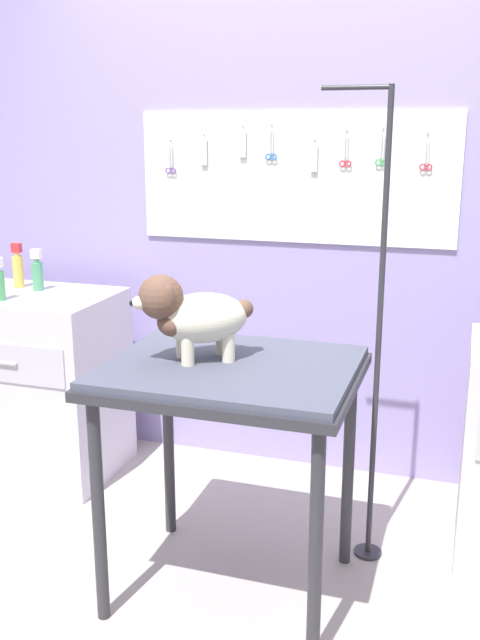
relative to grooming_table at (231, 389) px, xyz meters
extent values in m
cube|color=#ACA19D|center=(-0.04, -0.16, -0.80)|extent=(4.40, 4.00, 0.04)
cube|color=#988AC5|center=(-0.04, 1.12, 0.37)|extent=(4.00, 0.06, 2.30)
cube|color=white|center=(-0.06, 1.08, 0.65)|extent=(1.49, 0.02, 0.59)
cylinder|color=gray|center=(-0.66, 1.07, 0.81)|extent=(0.01, 0.02, 0.01)
cube|color=silver|center=(-0.67, 1.06, 0.74)|extent=(0.01, 0.00, 0.11)
cube|color=silver|center=(-0.66, 1.06, 0.74)|extent=(0.01, 0.00, 0.11)
torus|color=#6A3B8D|center=(-0.68, 1.06, 0.67)|extent=(0.03, 0.01, 0.03)
torus|color=#6A3B8D|center=(-0.65, 1.06, 0.67)|extent=(0.03, 0.01, 0.03)
cylinder|color=gray|center=(-0.49, 1.07, 0.84)|extent=(0.01, 0.02, 0.01)
cube|color=silver|center=(-0.49, 1.06, 0.76)|extent=(0.03, 0.01, 0.13)
cylinder|color=gray|center=(-0.30, 1.07, 0.88)|extent=(0.01, 0.02, 0.01)
cube|color=silver|center=(-0.30, 1.06, 0.80)|extent=(0.03, 0.01, 0.13)
cylinder|color=gray|center=(-0.16, 1.07, 0.89)|extent=(0.01, 0.02, 0.01)
cube|color=silver|center=(-0.17, 1.06, 0.82)|extent=(0.01, 0.00, 0.11)
cube|color=silver|center=(-0.15, 1.06, 0.82)|extent=(0.01, 0.00, 0.11)
torus|color=blue|center=(-0.17, 1.06, 0.74)|extent=(0.03, 0.01, 0.03)
torus|color=blue|center=(-0.15, 1.06, 0.74)|extent=(0.03, 0.01, 0.03)
cylinder|color=gray|center=(0.04, 1.07, 0.82)|extent=(0.01, 0.02, 0.01)
cube|color=silver|center=(0.04, 1.06, 0.74)|extent=(0.03, 0.01, 0.13)
cylinder|color=gray|center=(0.18, 1.07, 0.86)|extent=(0.01, 0.02, 0.01)
cube|color=silver|center=(0.18, 1.06, 0.79)|extent=(0.01, 0.00, 0.11)
cube|color=silver|center=(0.19, 1.06, 0.79)|extent=(0.01, 0.00, 0.11)
torus|color=red|center=(0.17, 1.06, 0.72)|extent=(0.03, 0.01, 0.03)
torus|color=red|center=(0.20, 1.06, 0.72)|extent=(0.03, 0.01, 0.03)
cylinder|color=gray|center=(0.34, 1.07, 0.87)|extent=(0.01, 0.02, 0.01)
cube|color=silver|center=(0.34, 1.06, 0.80)|extent=(0.01, 0.00, 0.11)
cube|color=silver|center=(0.35, 1.06, 0.80)|extent=(0.01, 0.00, 0.11)
torus|color=green|center=(0.33, 1.06, 0.72)|extent=(0.03, 0.01, 0.03)
torus|color=green|center=(0.36, 1.06, 0.72)|extent=(0.03, 0.01, 0.03)
cylinder|color=gray|center=(0.53, 1.07, 0.85)|extent=(0.01, 0.02, 0.01)
cube|color=silver|center=(0.53, 1.06, 0.78)|extent=(0.01, 0.00, 0.11)
cube|color=silver|center=(0.54, 1.06, 0.78)|extent=(0.01, 0.00, 0.11)
torus|color=red|center=(0.52, 1.06, 0.71)|extent=(0.03, 0.01, 0.03)
torus|color=red|center=(0.55, 1.06, 0.71)|extent=(0.03, 0.01, 0.03)
cylinder|color=#2D2D33|center=(-0.37, -0.29, -0.37)|extent=(0.04, 0.04, 0.81)
cylinder|color=#2D2D33|center=(0.37, -0.29, -0.37)|extent=(0.04, 0.04, 0.81)
cylinder|color=#2D2D33|center=(-0.37, 0.29, -0.37)|extent=(0.04, 0.04, 0.81)
cylinder|color=#2D2D33|center=(0.37, 0.29, -0.37)|extent=(0.04, 0.04, 0.81)
cube|color=#2D2D33|center=(0.00, 0.00, 0.05)|extent=(0.86, 0.71, 0.03)
cube|color=#474B5D|center=(0.00, 0.00, 0.08)|extent=(0.83, 0.69, 0.03)
cylinder|color=#2D2D33|center=(0.45, 0.37, -0.77)|extent=(0.11, 0.11, 0.01)
cylinder|color=#2D2D33|center=(0.45, 0.37, 0.12)|extent=(0.02, 0.02, 1.79)
cylinder|color=#2D2D33|center=(0.33, 0.37, 1.00)|extent=(0.24, 0.02, 0.02)
cylinder|color=beige|center=(-0.13, -0.06, 0.15)|extent=(0.04, 0.04, 0.10)
cylinder|color=beige|center=(-0.18, 0.01, 0.15)|extent=(0.04, 0.04, 0.10)
cylinder|color=beige|center=(-0.01, 0.02, 0.15)|extent=(0.04, 0.04, 0.10)
cylinder|color=beige|center=(-0.06, 0.09, 0.15)|extent=(0.04, 0.04, 0.10)
ellipsoid|color=beige|center=(-0.10, 0.01, 0.24)|extent=(0.36, 0.33, 0.17)
ellipsoid|color=brown|center=(-0.19, -0.05, 0.23)|extent=(0.16, 0.17, 0.09)
sphere|color=brown|center=(-0.22, -0.07, 0.32)|extent=(0.15, 0.15, 0.15)
ellipsoid|color=beige|center=(-0.28, -0.10, 0.31)|extent=(0.09, 0.09, 0.05)
sphere|color=black|center=(-0.30, -0.12, 0.31)|extent=(0.02, 0.02, 0.02)
ellipsoid|color=brown|center=(-0.17, -0.11, 0.34)|extent=(0.06, 0.05, 0.08)
ellipsoid|color=brown|center=(-0.25, -0.01, 0.34)|extent=(0.06, 0.05, 0.08)
sphere|color=brown|center=(0.02, 0.09, 0.26)|extent=(0.06, 0.06, 0.06)
cube|color=silver|center=(-1.23, 0.64, -0.33)|extent=(0.80, 0.56, 0.89)
cylinder|color=gold|center=(-1.35, 0.75, 0.19)|extent=(0.05, 0.05, 0.15)
cylinder|color=gold|center=(-1.35, 0.75, 0.28)|extent=(0.02, 0.02, 0.02)
cube|color=red|center=(-1.35, 0.75, 0.31)|extent=(0.05, 0.03, 0.04)
cylinder|color=#4A9669|center=(-1.22, 0.73, 0.18)|extent=(0.05, 0.05, 0.14)
cylinder|color=#4A9669|center=(-1.22, 0.73, 0.26)|extent=(0.02, 0.02, 0.02)
cube|color=silver|center=(-1.22, 0.73, 0.29)|extent=(0.05, 0.03, 0.04)
camera|label=1|loc=(0.74, -2.20, 0.86)|focal=40.37mm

